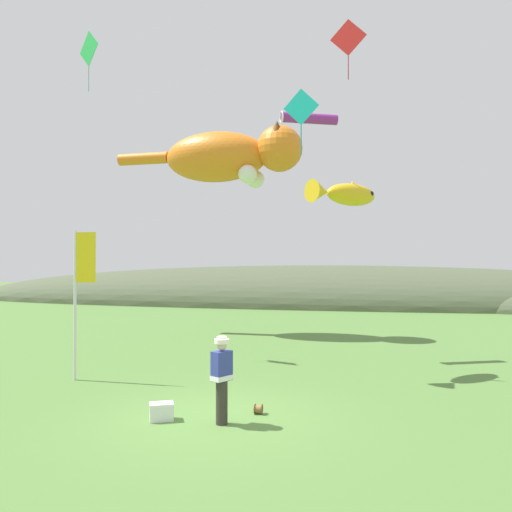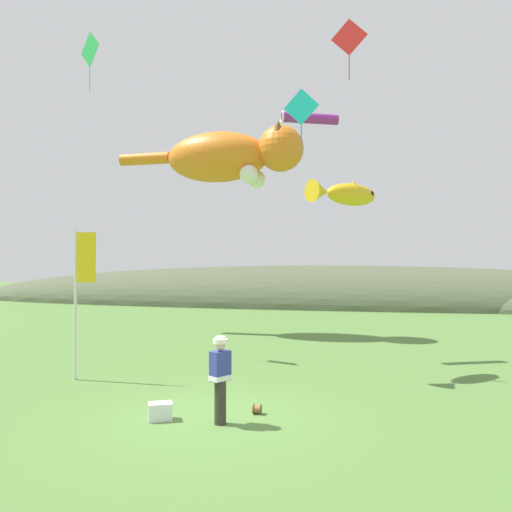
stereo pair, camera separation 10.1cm
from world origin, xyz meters
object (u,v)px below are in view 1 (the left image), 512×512
object	(u,v)px
festival_attendant	(222,377)
festival_banner_pole	(80,282)
picnic_cooler	(162,412)
kite_diamond_red	(348,38)
kite_spool	(258,409)
kite_diamond_green	(89,49)
kite_diamond_teal	(301,108)
kite_fish_windsock	(345,194)
kite_giant_cat	(230,157)
kite_tube_streamer	(308,118)

from	to	relation	value
festival_attendant	festival_banner_pole	bearing A→B (deg)	150.20
picnic_cooler	kite_diamond_red	size ratio (longest dim) A/B	0.25
festival_attendant	picnic_cooler	size ratio (longest dim) A/B	3.05
festival_banner_pole	kite_diamond_red	distance (m)	13.14
kite_spool	festival_banner_pole	world-z (taller)	festival_banner_pole
festival_attendant	festival_banner_pole	distance (m)	5.91
festival_banner_pole	kite_diamond_green	size ratio (longest dim) A/B	1.89
kite_spool	kite_diamond_teal	xyz separation A→B (m)	(0.41, 4.49, 7.89)
kite_fish_windsock	kite_giant_cat	bearing A→B (deg)	127.28
kite_diamond_red	festival_banner_pole	bearing A→B (deg)	-138.76
kite_diamond_teal	kite_diamond_green	size ratio (longest dim) A/B	0.92
kite_diamond_teal	festival_banner_pole	bearing A→B (deg)	-156.95
kite_diamond_teal	kite_diamond_green	bearing A→B (deg)	171.15
kite_tube_streamer	kite_diamond_green	distance (m)	8.33
festival_banner_pole	kite_fish_windsock	size ratio (longest dim) A/B	1.85
kite_spool	picnic_cooler	distance (m)	2.06
picnic_cooler	kite_giant_cat	xyz separation A→B (m)	(-1.83, 12.33, 7.94)
kite_spool	kite_fish_windsock	distance (m)	7.01
picnic_cooler	festival_banner_pole	xyz separation A→B (m)	(-3.60, 2.83, 2.55)
kite_spool	kite_diamond_red	bearing A→B (deg)	78.19
kite_diamond_teal	kite_diamond_green	xyz separation A→B (m)	(-7.85, 1.22, 3.00)
kite_spool	kite_diamond_teal	bearing A→B (deg)	84.82
kite_diamond_green	picnic_cooler	bearing A→B (deg)	-49.70
kite_tube_streamer	kite_diamond_red	bearing A→B (deg)	44.17
kite_tube_streamer	kite_fish_windsock	bearing A→B (deg)	-62.81
picnic_cooler	kite_giant_cat	world-z (taller)	kite_giant_cat
festival_banner_pole	kite_tube_streamer	distance (m)	9.54
picnic_cooler	kite_tube_streamer	world-z (taller)	kite_tube_streamer
picnic_cooler	kite_fish_windsock	xyz separation A→B (m)	(3.59, 5.21, 5.13)
picnic_cooler	festival_attendant	bearing A→B (deg)	1.14
festival_banner_pole	kite_giant_cat	size ratio (longest dim) A/B	0.46
kite_tube_streamer	kite_diamond_teal	size ratio (longest dim) A/B	1.01
festival_banner_pole	kite_tube_streamer	size ratio (longest dim) A/B	2.03
festival_attendant	kite_diamond_teal	bearing A→B (deg)	79.32
picnic_cooler	kite_diamond_green	size ratio (longest dim) A/B	0.26
kite_diamond_teal	kite_diamond_red	distance (m)	5.49
kite_giant_cat	picnic_cooler	bearing A→B (deg)	-81.58
festival_banner_pole	kite_giant_cat	bearing A→B (deg)	79.43
festival_attendant	kite_diamond_green	size ratio (longest dim) A/B	0.80
kite_diamond_green	kite_diamond_red	size ratio (longest dim) A/B	0.96
kite_giant_cat	kite_diamond_green	world-z (taller)	kite_diamond_green
picnic_cooler	kite_spool	bearing A→B (deg)	24.02
kite_diamond_red	kite_diamond_teal	bearing A→B (deg)	-109.19
kite_spool	kite_diamond_green	xyz separation A→B (m)	(-7.44, 5.71, 10.88)
festival_banner_pole	kite_diamond_red	size ratio (longest dim) A/B	1.82
kite_diamond_green	kite_diamond_teal	bearing A→B (deg)	-8.85
picnic_cooler	kite_tube_streamer	bearing A→B (deg)	73.96
kite_spool	picnic_cooler	bearing A→B (deg)	-155.98
kite_spool	picnic_cooler	xyz separation A→B (m)	(-1.88, -0.84, 0.07)
kite_spool	kite_giant_cat	distance (m)	14.49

